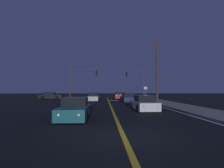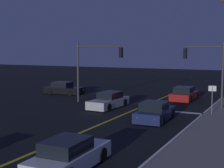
{
  "view_description": "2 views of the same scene",
  "coord_description": "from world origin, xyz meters",
  "px_view_note": "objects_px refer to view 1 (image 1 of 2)",
  "views": [
    {
      "loc": [
        -0.79,
        -7.57,
        1.87
      ],
      "look_at": [
        0.51,
        21.39,
        2.68
      ],
      "focal_mm": 30.42,
      "sensor_mm": 36.0,
      "label": 1
    },
    {
      "loc": [
        10.42,
        -2.14,
        5.0
      ],
      "look_at": [
        -1.68,
        22.4,
        2.14
      ],
      "focal_mm": 54.1,
      "sensor_mm": 36.0,
      "label": 2
    }
  ],
  "objects_px": {
    "traffic_signal_near_right": "(137,79)",
    "car_lead_oncoming_red": "(119,96)",
    "car_parked_curb_white": "(144,104)",
    "utility_pole_right": "(157,70)",
    "car_far_approaching_black": "(50,96)",
    "car_side_waiting_teal": "(75,109)",
    "traffic_signal_far_left": "(80,78)",
    "car_following_oncoming_navy": "(128,98)",
    "car_mid_block_silver": "(94,97)",
    "street_sign_corner": "(146,91)"
  },
  "relations": [
    {
      "from": "car_side_waiting_teal",
      "to": "utility_pole_right",
      "type": "xyz_separation_m",
      "value": [
        10.15,
        16.77,
        4.36
      ]
    },
    {
      "from": "car_mid_block_silver",
      "to": "traffic_signal_near_right",
      "type": "relative_size",
      "value": 0.84
    },
    {
      "from": "traffic_signal_near_right",
      "to": "traffic_signal_far_left",
      "type": "bearing_deg",
      "value": 7.99
    },
    {
      "from": "car_lead_oncoming_red",
      "to": "car_mid_block_silver",
      "type": "bearing_deg",
      "value": -123.65
    },
    {
      "from": "car_following_oncoming_navy",
      "to": "utility_pole_right",
      "type": "height_order",
      "value": "utility_pole_right"
    },
    {
      "from": "traffic_signal_near_right",
      "to": "car_lead_oncoming_red",
      "type": "bearing_deg",
      "value": -53.62
    },
    {
      "from": "car_far_approaching_black",
      "to": "traffic_signal_near_right",
      "type": "distance_m",
      "value": 16.58
    },
    {
      "from": "car_mid_block_silver",
      "to": "utility_pole_right",
      "type": "xyz_separation_m",
      "value": [
        9.9,
        -1.72,
        4.36
      ]
    },
    {
      "from": "traffic_signal_far_left",
      "to": "utility_pole_right",
      "type": "height_order",
      "value": "utility_pole_right"
    },
    {
      "from": "traffic_signal_near_right",
      "to": "street_sign_corner",
      "type": "bearing_deg",
      "value": 107.45
    },
    {
      "from": "car_far_approaching_black",
      "to": "car_side_waiting_teal",
      "type": "relative_size",
      "value": 0.97
    },
    {
      "from": "car_parked_curb_white",
      "to": "street_sign_corner",
      "type": "relative_size",
      "value": 1.95
    },
    {
      "from": "car_far_approaching_black",
      "to": "car_following_oncoming_navy",
      "type": "relative_size",
      "value": 0.99
    },
    {
      "from": "traffic_signal_far_left",
      "to": "car_following_oncoming_navy",
      "type": "bearing_deg",
      "value": -32.27
    },
    {
      "from": "car_side_waiting_teal",
      "to": "street_sign_corner",
      "type": "bearing_deg",
      "value": -114.93
    },
    {
      "from": "utility_pole_right",
      "to": "street_sign_corner",
      "type": "relative_size",
      "value": 4.12
    },
    {
      "from": "car_far_approaching_black",
      "to": "car_mid_block_silver",
      "type": "height_order",
      "value": "same"
    },
    {
      "from": "car_parked_curb_white",
      "to": "traffic_signal_far_left",
      "type": "bearing_deg",
      "value": 114.3
    },
    {
      "from": "car_side_waiting_teal",
      "to": "utility_pole_right",
      "type": "height_order",
      "value": "utility_pole_right"
    },
    {
      "from": "car_lead_oncoming_red",
      "to": "street_sign_corner",
      "type": "relative_size",
      "value": 1.82
    },
    {
      "from": "traffic_signal_near_right",
      "to": "traffic_signal_far_left",
      "type": "relative_size",
      "value": 0.99
    },
    {
      "from": "utility_pole_right",
      "to": "car_parked_curb_white",
      "type": "bearing_deg",
      "value": -111.07
    },
    {
      "from": "car_following_oncoming_navy",
      "to": "traffic_signal_far_left",
      "type": "xyz_separation_m",
      "value": [
        -7.56,
        4.78,
        3.22
      ]
    },
    {
      "from": "car_side_waiting_teal",
      "to": "car_lead_oncoming_red",
      "type": "height_order",
      "value": "same"
    },
    {
      "from": "traffic_signal_far_left",
      "to": "street_sign_corner",
      "type": "xyz_separation_m",
      "value": [
        10.85,
        -1.4,
        -2.24
      ]
    },
    {
      "from": "car_parked_curb_white",
      "to": "car_lead_oncoming_red",
      "type": "height_order",
      "value": "same"
    },
    {
      "from": "street_sign_corner",
      "to": "utility_pole_right",
      "type": "bearing_deg",
      "value": -54.03
    },
    {
      "from": "car_mid_block_silver",
      "to": "traffic_signal_far_left",
      "type": "height_order",
      "value": "traffic_signal_far_left"
    },
    {
      "from": "car_side_waiting_teal",
      "to": "street_sign_corner",
      "type": "relative_size",
      "value": 1.92
    },
    {
      "from": "traffic_signal_far_left",
      "to": "car_parked_curb_white",
      "type": "bearing_deg",
      "value": -64.13
    },
    {
      "from": "car_parked_curb_white",
      "to": "car_mid_block_silver",
      "type": "height_order",
      "value": "same"
    },
    {
      "from": "car_parked_curb_white",
      "to": "traffic_signal_near_right",
      "type": "bearing_deg",
      "value": 80.28
    },
    {
      "from": "car_far_approaching_black",
      "to": "car_following_oncoming_navy",
      "type": "bearing_deg",
      "value": 54.47
    },
    {
      "from": "car_following_oncoming_navy",
      "to": "traffic_signal_near_right",
      "type": "height_order",
      "value": "traffic_signal_near_right"
    },
    {
      "from": "car_far_approaching_black",
      "to": "street_sign_corner",
      "type": "bearing_deg",
      "value": 69.51
    },
    {
      "from": "car_side_waiting_teal",
      "to": "car_lead_oncoming_red",
      "type": "bearing_deg",
      "value": -100.92
    },
    {
      "from": "car_following_oncoming_navy",
      "to": "car_side_waiting_teal",
      "type": "relative_size",
      "value": 0.99
    },
    {
      "from": "car_following_oncoming_navy",
      "to": "car_mid_block_silver",
      "type": "distance_m",
      "value": 6.1
    },
    {
      "from": "car_parked_curb_white",
      "to": "traffic_signal_far_left",
      "type": "relative_size",
      "value": 0.81
    },
    {
      "from": "car_lead_oncoming_red",
      "to": "traffic_signal_far_left",
      "type": "relative_size",
      "value": 0.75
    },
    {
      "from": "car_parked_curb_white",
      "to": "utility_pole_right",
      "type": "relative_size",
      "value": 0.47
    },
    {
      "from": "car_far_approaching_black",
      "to": "car_mid_block_silver",
      "type": "bearing_deg",
      "value": 53.61
    },
    {
      "from": "car_lead_oncoming_red",
      "to": "traffic_signal_near_right",
      "type": "bearing_deg",
      "value": -53.03
    },
    {
      "from": "utility_pole_right",
      "to": "street_sign_corner",
      "type": "xyz_separation_m",
      "value": [
        -1.4,
        1.93,
        -3.38
      ]
    },
    {
      "from": "car_parked_curb_white",
      "to": "car_far_approaching_black",
      "type": "height_order",
      "value": "same"
    },
    {
      "from": "car_mid_block_silver",
      "to": "car_lead_oncoming_red",
      "type": "bearing_deg",
      "value": -121.8
    },
    {
      "from": "car_parked_curb_white",
      "to": "car_following_oncoming_navy",
      "type": "bearing_deg",
      "value": 88.33
    },
    {
      "from": "car_parked_curb_white",
      "to": "car_following_oncoming_navy",
      "type": "height_order",
      "value": "same"
    },
    {
      "from": "car_lead_oncoming_red",
      "to": "street_sign_corner",
      "type": "height_order",
      "value": "street_sign_corner"
    },
    {
      "from": "traffic_signal_far_left",
      "to": "car_lead_oncoming_red",
      "type": "bearing_deg",
      "value": 37.02
    }
  ]
}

